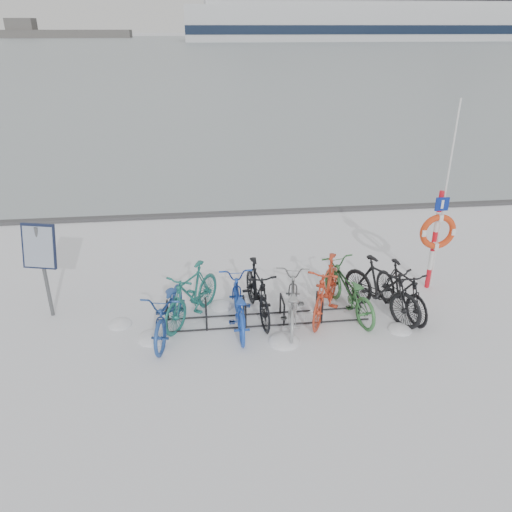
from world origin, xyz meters
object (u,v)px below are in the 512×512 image
object	(u,v)px
info_board	(40,252)
lifebuoy_station	(437,232)
bike_rack	(263,312)
cruise_ferry	(370,5)

from	to	relation	value
info_board	lifebuoy_station	world-z (taller)	lifebuoy_station
info_board	lifebuoy_station	distance (m)	7.73
bike_rack	info_board	size ratio (longest dim) A/B	2.11
info_board	cruise_ferry	size ratio (longest dim) A/B	0.01
bike_rack	lifebuoy_station	world-z (taller)	lifebuoy_station
lifebuoy_station	cruise_ferry	bearing A→B (deg)	72.21
cruise_ferry	bike_rack	bearing A→B (deg)	-108.72
info_board	lifebuoy_station	size ratio (longest dim) A/B	0.48
bike_rack	cruise_ferry	distance (m)	201.26
bike_rack	cruise_ferry	size ratio (longest dim) A/B	0.03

